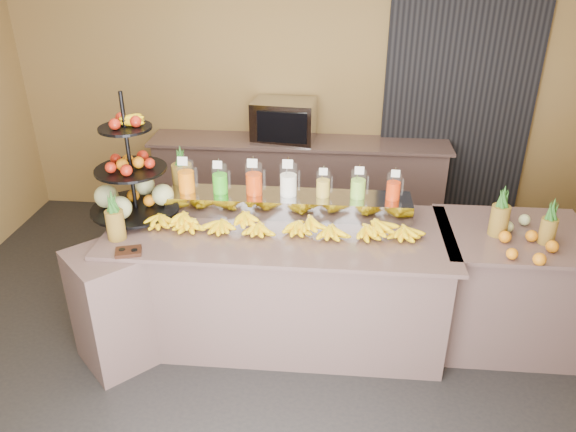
# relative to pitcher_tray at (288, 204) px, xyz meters

# --- Properties ---
(ground) EXTENTS (6.00, 6.00, 0.00)m
(ground) POSITION_rel_pitcher_tray_xyz_m (-0.04, -0.58, -1.01)
(ground) COLOR black
(ground) RESTS_ON ground
(room_envelope) EXTENTS (6.04, 5.02, 2.82)m
(room_envelope) POSITION_rel_pitcher_tray_xyz_m (0.15, 0.21, 0.87)
(room_envelope) COLOR olive
(room_envelope) RESTS_ON ground
(buffet_counter) EXTENTS (2.75, 1.25, 0.93)m
(buffet_counter) POSITION_rel_pitcher_tray_xyz_m (-0.16, -0.32, -0.54)
(buffet_counter) COLOR gray
(buffet_counter) RESTS_ON ground
(right_counter) EXTENTS (1.08, 0.88, 0.93)m
(right_counter) POSITION_rel_pitcher_tray_xyz_m (1.66, -0.18, -0.54)
(right_counter) COLOR gray
(right_counter) RESTS_ON ground
(back_ledge) EXTENTS (3.10, 0.55, 0.93)m
(back_ledge) POSITION_rel_pitcher_tray_xyz_m (-0.04, 1.67, -0.54)
(back_ledge) COLOR gray
(back_ledge) RESTS_ON ground
(pitcher_tray) EXTENTS (1.85, 0.30, 0.15)m
(pitcher_tray) POSITION_rel_pitcher_tray_xyz_m (0.00, 0.00, 0.00)
(pitcher_tray) COLOR gray
(pitcher_tray) RESTS_ON buffet_counter
(juice_pitcher_orange_a) EXTENTS (0.13, 0.13, 0.31)m
(juice_pitcher_orange_a) POSITION_rel_pitcher_tray_xyz_m (-0.78, -0.00, 0.18)
(juice_pitcher_orange_a) COLOR silver
(juice_pitcher_orange_a) RESTS_ON pitcher_tray
(juice_pitcher_green) EXTENTS (0.12, 0.12, 0.29)m
(juice_pitcher_green) POSITION_rel_pitcher_tray_xyz_m (-0.52, -0.00, 0.17)
(juice_pitcher_green) COLOR silver
(juice_pitcher_green) RESTS_ON pitcher_tray
(juice_pitcher_orange_b) EXTENTS (0.13, 0.13, 0.31)m
(juice_pitcher_orange_b) POSITION_rel_pitcher_tray_xyz_m (-0.26, -0.00, 0.18)
(juice_pitcher_orange_b) COLOR silver
(juice_pitcher_orange_b) RESTS_ON pitcher_tray
(juice_pitcher_milk) EXTENTS (0.13, 0.14, 0.32)m
(juice_pitcher_milk) POSITION_rel_pitcher_tray_xyz_m (-0.00, -0.00, 0.18)
(juice_pitcher_milk) COLOR silver
(juice_pitcher_milk) RESTS_ON pitcher_tray
(juice_pitcher_lemon) EXTENTS (0.11, 0.11, 0.26)m
(juice_pitcher_lemon) POSITION_rel_pitcher_tray_xyz_m (0.26, -0.00, 0.16)
(juice_pitcher_lemon) COLOR silver
(juice_pitcher_lemon) RESTS_ON pitcher_tray
(juice_pitcher_lime) EXTENTS (0.12, 0.12, 0.28)m
(juice_pitcher_lime) POSITION_rel_pitcher_tray_xyz_m (0.52, -0.00, 0.17)
(juice_pitcher_lime) COLOR silver
(juice_pitcher_lime) RESTS_ON pitcher_tray
(juice_pitcher_orange_c) EXTENTS (0.11, 0.11, 0.26)m
(juice_pitcher_orange_c) POSITION_rel_pitcher_tray_xyz_m (0.78, -0.00, 0.16)
(juice_pitcher_orange_c) COLOR silver
(juice_pitcher_orange_c) RESTS_ON pitcher_tray
(banana_heap) EXTENTS (2.03, 0.18, 0.17)m
(banana_heap) POSITION_rel_pitcher_tray_xyz_m (-0.04, -0.29, -0.01)
(banana_heap) COLOR yellow
(banana_heap) RESTS_ON buffet_counter
(fruit_stand) EXTENTS (0.78, 0.78, 0.95)m
(fruit_stand) POSITION_rel_pitcher_tray_xyz_m (-1.11, -0.13, 0.16)
(fruit_stand) COLOR black
(fruit_stand) RESTS_ON buffet_counter
(condiment_caddy) EXTENTS (0.20, 0.17, 0.03)m
(condiment_caddy) POSITION_rel_pitcher_tray_xyz_m (-1.02, -0.70, -0.06)
(condiment_caddy) COLOR black
(condiment_caddy) RESTS_ON buffet_counter
(pineapple_left_a) EXTENTS (0.13, 0.13, 0.38)m
(pineapple_left_a) POSITION_rel_pitcher_tray_xyz_m (-1.16, -0.51, 0.06)
(pineapple_left_a) COLOR brown
(pineapple_left_a) RESTS_ON buffet_counter
(pineapple_left_b) EXTENTS (0.16, 0.16, 0.46)m
(pineapple_left_b) POSITION_rel_pitcher_tray_xyz_m (-0.86, 0.18, 0.10)
(pineapple_left_b) COLOR brown
(pineapple_left_b) RESTS_ON buffet_counter
(right_fruit_pile) EXTENTS (0.42, 0.40, 0.22)m
(right_fruit_pile) POSITION_rel_pitcher_tray_xyz_m (1.65, -0.35, -0.00)
(right_fruit_pile) COLOR brown
(right_fruit_pile) RESTS_ON right_counter
(oven_warmer) EXTENTS (0.66, 0.50, 0.42)m
(oven_warmer) POSITION_rel_pitcher_tray_xyz_m (-0.19, 1.67, 0.13)
(oven_warmer) COLOR gray
(oven_warmer) RESTS_ON back_ledge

